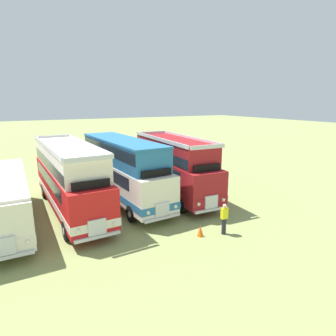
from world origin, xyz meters
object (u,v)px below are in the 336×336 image
object	(u,v)px
bus_seventh_in_row	(69,176)
cone_near_end	(200,231)
bus_eighth_in_row	(123,168)
bus_ninth_in_row	(174,165)
bus_sixth_in_row	(4,197)
marshal_person	(224,219)

from	to	relation	value
bus_seventh_in_row	cone_near_end	xyz separation A→B (m)	(5.38, -7.12, -2.07)
bus_eighth_in_row	bus_ninth_in_row	xyz separation A→B (m)	(3.77, -0.61, -0.12)
bus_seventh_in_row	cone_near_end	world-z (taller)	bus_seventh_in_row
bus_sixth_in_row	cone_near_end	world-z (taller)	bus_sixth_in_row
bus_seventh_in_row	bus_ninth_in_row	bearing A→B (deg)	-3.16
bus_ninth_in_row	cone_near_end	world-z (taller)	bus_ninth_in_row
bus_sixth_in_row	bus_seventh_in_row	size ratio (longest dim) A/B	0.91
cone_near_end	bus_seventh_in_row	bearing A→B (deg)	127.09
bus_seventh_in_row	bus_eighth_in_row	world-z (taller)	bus_seventh_in_row
cone_near_end	bus_ninth_in_row	bearing A→B (deg)	72.33
bus_ninth_in_row	bus_eighth_in_row	bearing A→B (deg)	170.76
bus_ninth_in_row	marshal_person	world-z (taller)	bus_ninth_in_row
cone_near_end	marshal_person	bearing A→B (deg)	-17.03
bus_seventh_in_row	bus_ninth_in_row	distance (m)	7.53
bus_sixth_in_row	bus_seventh_in_row	distance (m)	3.84
bus_ninth_in_row	marshal_person	bearing A→B (deg)	-96.95
bus_sixth_in_row	marshal_person	world-z (taller)	bus_sixth_in_row
bus_eighth_in_row	cone_near_end	bearing A→B (deg)	-77.44
bus_seventh_in_row	marshal_person	world-z (taller)	bus_seventh_in_row
bus_ninth_in_row	marshal_person	size ratio (longest dim) A/B	5.84
bus_sixth_in_row	bus_seventh_in_row	xyz separation A→B (m)	(3.75, 0.58, 0.61)
bus_ninth_in_row	marshal_person	xyz separation A→B (m)	(-0.86, -7.09, -1.47)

